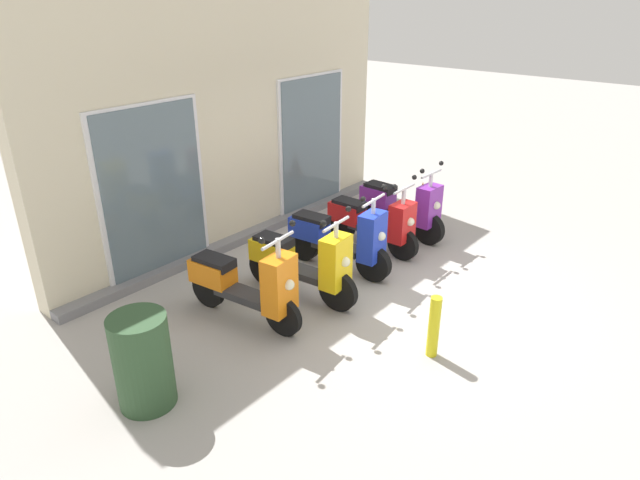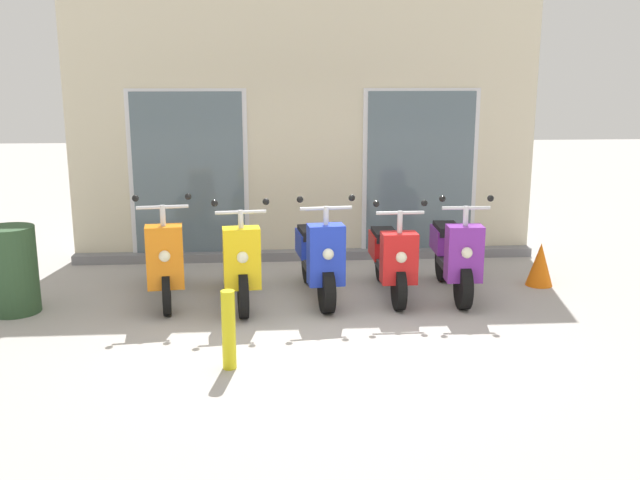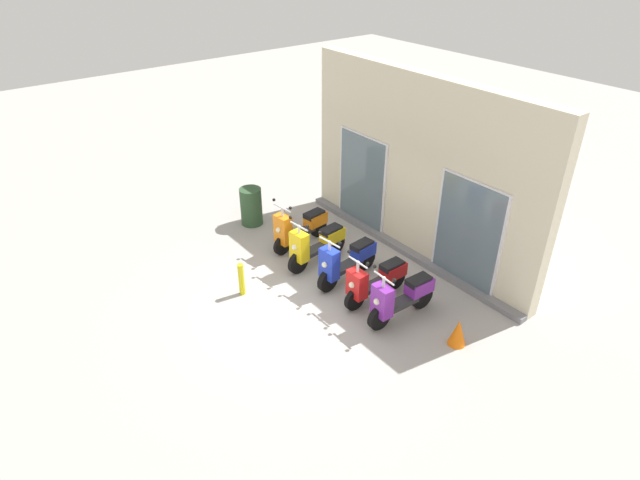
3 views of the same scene
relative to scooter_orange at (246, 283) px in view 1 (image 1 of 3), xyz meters
name	(u,v)px [view 1 (image 1 of 3)]	position (x,y,z in m)	size (l,w,h in m)	color
ground_plane	(394,292)	(1.65, -0.96, -0.49)	(40.00, 40.00, 0.00)	#A8A39E
storefront_facade	(233,114)	(1.65, 1.93, 1.39)	(6.26, 0.50, 3.94)	beige
scooter_orange	(246,283)	(0.00, 0.00, 0.00)	(0.60, 1.59, 1.29)	black
scooter_yellow	(303,263)	(0.82, -0.14, -0.01)	(0.59, 1.61, 1.25)	black
scooter_blue	(340,239)	(1.69, -0.03, -0.02)	(0.61, 1.62, 1.26)	black
scooter_red	(372,221)	(2.52, 0.01, -0.05)	(0.58, 1.56, 1.19)	black
scooter_purple	(402,206)	(3.25, -0.03, -0.02)	(0.58, 1.56, 1.24)	black
trash_bin	(143,361)	(-1.57, -0.31, -0.03)	(0.53, 0.53, 0.93)	#2D4C2D
curb_bollard	(434,327)	(0.79, -1.98, -0.14)	(0.12, 0.12, 0.70)	yellow
traffic_cone	(422,196)	(4.38, 0.26, -0.23)	(0.32, 0.32, 0.52)	orange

